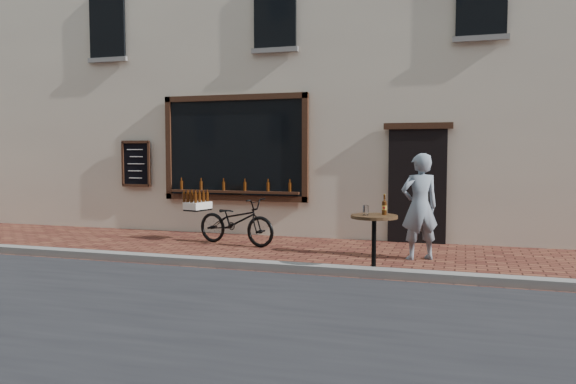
% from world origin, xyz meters
% --- Properties ---
extents(ground, '(90.00, 90.00, 0.00)m').
position_xyz_m(ground, '(0.00, 0.00, 0.00)').
color(ground, '#4C2018').
rests_on(ground, ground).
extents(kerb, '(90.00, 0.25, 0.12)m').
position_xyz_m(kerb, '(0.00, 0.20, 0.06)').
color(kerb, slate).
rests_on(kerb, ground).
extents(shop_building, '(28.00, 6.20, 10.00)m').
position_xyz_m(shop_building, '(0.00, 6.50, 5.00)').
color(shop_building, beige).
rests_on(shop_building, ground).
extents(cargo_bicycle, '(2.09, 1.01, 0.96)m').
position_xyz_m(cargo_bicycle, '(-1.39, 2.21, 0.46)').
color(cargo_bicycle, black).
rests_on(cargo_bicycle, ground).
extents(bistro_table, '(0.67, 0.67, 1.15)m').
position_xyz_m(bistro_table, '(1.55, 0.35, 0.61)').
color(bistro_table, black).
rests_on(bistro_table, ground).
extents(pedestrian, '(0.76, 0.67, 1.74)m').
position_xyz_m(pedestrian, '(2.08, 1.73, 0.87)').
color(pedestrian, gray).
rests_on(pedestrian, ground).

